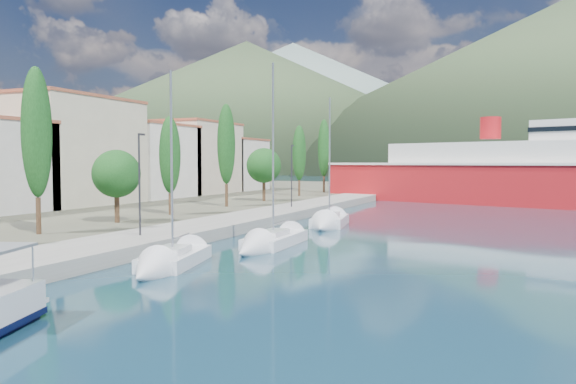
% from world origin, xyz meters
% --- Properties ---
extents(ground, '(1400.00, 1400.00, 0.00)m').
position_xyz_m(ground, '(0.00, 120.00, 0.00)').
color(ground, '#153649').
extents(quay, '(5.00, 88.00, 0.80)m').
position_xyz_m(quay, '(-9.00, 26.00, 0.40)').
color(quay, gray).
rests_on(quay, ground).
extents(land_strip, '(70.00, 148.00, 0.70)m').
position_xyz_m(land_strip, '(-47.00, 36.00, 0.35)').
color(land_strip, '#565644').
rests_on(land_strip, ground).
extents(town_buildings, '(9.20, 69.20, 11.30)m').
position_xyz_m(town_buildings, '(-32.00, 36.91, 5.57)').
color(town_buildings, beige).
rests_on(town_buildings, land_strip).
extents(tree_row, '(4.00, 62.86, 10.86)m').
position_xyz_m(tree_row, '(-15.61, 33.21, 5.79)').
color(tree_row, '#47301E').
rests_on(tree_row, land_strip).
extents(lamp_posts, '(0.15, 43.45, 6.06)m').
position_xyz_m(lamp_posts, '(-9.00, 14.02, 4.08)').
color(lamp_posts, '#2D2D33').
rests_on(lamp_posts, quay).
extents(sailboat_near, '(3.83, 7.58, 10.45)m').
position_xyz_m(sailboat_near, '(-3.60, 7.25, 0.29)').
color(sailboat_near, silver).
rests_on(sailboat_near, ground).
extents(sailboat_mid, '(2.55, 8.44, 12.02)m').
position_xyz_m(sailboat_mid, '(-2.06, 15.05, 0.29)').
color(sailboat_mid, silver).
rests_on(sailboat_mid, ground).
extents(sailboat_far, '(3.73, 7.99, 11.29)m').
position_xyz_m(sailboat_far, '(-2.23, 26.97, 0.32)').
color(sailboat_far, silver).
rests_on(sailboat_far, ground).
extents(ferry, '(59.00, 28.73, 11.51)m').
position_xyz_m(ferry, '(15.71, 59.28, 3.50)').
color(ferry, '#B4161B').
rests_on(ferry, ground).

